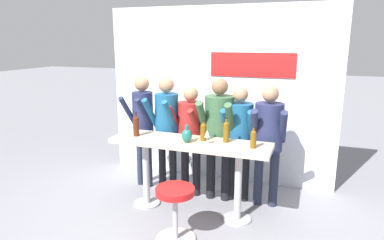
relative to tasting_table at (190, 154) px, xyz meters
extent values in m
plane|color=gray|center=(0.00, 0.00, -0.80)|extent=(40.00, 40.00, 0.00)
cube|color=silver|center=(0.00, 1.30, 0.56)|extent=(3.65, 0.10, 2.73)
cube|color=red|center=(0.53, 1.24, 1.05)|extent=(1.27, 0.02, 0.36)
cube|color=beige|center=(0.00, 0.00, 0.14)|extent=(2.05, 0.54, 0.06)
cylinder|color=#B2B2B7|center=(-0.64, 0.00, -0.32)|extent=(0.09, 0.09, 0.92)
cylinder|color=#B2B2B7|center=(-0.64, 0.00, -0.79)|extent=(0.36, 0.36, 0.02)
cylinder|color=#B2B2B7|center=(0.64, 0.00, -0.32)|extent=(0.09, 0.09, 0.92)
cylinder|color=#B2B2B7|center=(0.64, 0.00, -0.79)|extent=(0.36, 0.36, 0.02)
cylinder|color=#B2B2B7|center=(0.08, -0.68, -0.79)|extent=(0.46, 0.46, 0.02)
cylinder|color=#B2B2B7|center=(0.08, -0.68, -0.50)|extent=(0.06, 0.06, 0.57)
cylinder|color=red|center=(0.08, -0.68, -0.20)|extent=(0.44, 0.44, 0.07)
cylinder|color=#23283D|center=(-1.04, 0.57, -0.39)|extent=(0.10, 0.10, 0.82)
cylinder|color=#23283D|center=(-0.87, 0.55, -0.39)|extent=(0.10, 0.10, 0.82)
cylinder|color=#23284C|center=(-0.96, 0.56, 0.34)|extent=(0.35, 0.35, 0.65)
sphere|color=#9E7556|center=(-0.96, 0.56, 0.79)|extent=(0.22, 0.22, 0.22)
cylinder|color=#23284C|center=(-1.12, 0.43, 0.39)|extent=(0.13, 0.38, 0.49)
cylinder|color=#23284C|center=(-0.84, 0.38, 0.39)|extent=(0.13, 0.38, 0.49)
cylinder|color=black|center=(-0.63, 0.51, -0.39)|extent=(0.11, 0.11, 0.82)
cylinder|color=black|center=(-0.44, 0.48, -0.39)|extent=(0.11, 0.11, 0.82)
cylinder|color=#19517A|center=(-0.54, 0.50, 0.35)|extent=(0.38, 0.38, 0.65)
sphere|color=#9E7556|center=(-0.54, 0.50, 0.80)|extent=(0.22, 0.22, 0.22)
cylinder|color=#19517A|center=(-0.71, 0.36, 0.39)|extent=(0.13, 0.39, 0.50)
cylinder|color=#19517A|center=(-0.40, 0.32, 0.39)|extent=(0.13, 0.39, 0.50)
cylinder|color=black|center=(-0.28, 0.55, -0.42)|extent=(0.11, 0.11, 0.76)
cylinder|color=black|center=(-0.08, 0.51, -0.42)|extent=(0.11, 0.11, 0.76)
cylinder|color=maroon|center=(-0.18, 0.53, 0.26)|extent=(0.43, 0.43, 0.61)
sphere|color=#9E7556|center=(-0.18, 0.53, 0.69)|extent=(0.21, 0.21, 0.21)
cylinder|color=maroon|center=(-0.38, 0.42, 0.31)|extent=(0.16, 0.38, 0.47)
cylinder|color=maroon|center=(-0.04, 0.35, 0.31)|extent=(0.16, 0.38, 0.47)
cylinder|color=black|center=(0.13, 0.50, -0.39)|extent=(0.13, 0.13, 0.83)
cylinder|color=black|center=(0.35, 0.50, -0.39)|extent=(0.13, 0.13, 0.83)
cylinder|color=#335638|center=(0.24, 0.50, 0.35)|extent=(0.40, 0.40, 0.66)
sphere|color=brown|center=(0.24, 0.50, 0.81)|extent=(0.22, 0.22, 0.22)
cylinder|color=#335638|center=(0.06, 0.34, 0.40)|extent=(0.10, 0.40, 0.51)
cylinder|color=#335638|center=(0.44, 0.34, 0.40)|extent=(0.10, 0.40, 0.51)
cylinder|color=black|center=(0.41, 0.55, -0.42)|extent=(0.12, 0.12, 0.78)
cylinder|color=black|center=(0.61, 0.57, -0.42)|extent=(0.12, 0.12, 0.78)
cylinder|color=#19517A|center=(0.51, 0.56, 0.28)|extent=(0.40, 0.40, 0.62)
sphere|color=#9E7556|center=(0.51, 0.56, 0.71)|extent=(0.21, 0.21, 0.21)
cylinder|color=#19517A|center=(0.35, 0.40, 0.33)|extent=(0.12, 0.38, 0.48)
cylinder|color=#19517A|center=(0.70, 0.43, 0.33)|extent=(0.12, 0.38, 0.48)
cylinder|color=#23283D|center=(0.80, 0.53, -0.41)|extent=(0.12, 0.12, 0.79)
cylinder|color=#23283D|center=(1.01, 0.55, -0.41)|extent=(0.12, 0.12, 0.79)
cylinder|color=#23284C|center=(0.91, 0.54, 0.30)|extent=(0.41, 0.41, 0.63)
sphere|color=#9E7556|center=(0.91, 0.54, 0.74)|extent=(0.22, 0.22, 0.22)
cylinder|color=#23284C|center=(0.75, 0.37, 0.35)|extent=(0.13, 0.39, 0.49)
cylinder|color=#23284C|center=(1.10, 0.40, 0.35)|extent=(0.13, 0.39, 0.49)
cylinder|color=#4C1E0F|center=(-0.74, -0.03, 0.29)|extent=(0.08, 0.08, 0.23)
sphere|color=#4C1E0F|center=(-0.74, -0.03, 0.40)|extent=(0.08, 0.08, 0.08)
cylinder|color=#4C1E0F|center=(-0.74, -0.03, 0.44)|extent=(0.03, 0.03, 0.08)
cylinder|color=black|center=(-0.74, -0.03, 0.49)|extent=(0.03, 0.03, 0.02)
cylinder|color=brown|center=(0.80, -0.03, 0.26)|extent=(0.07, 0.07, 0.18)
sphere|color=brown|center=(0.80, -0.03, 0.35)|extent=(0.07, 0.07, 0.07)
cylinder|color=brown|center=(0.80, -0.03, 0.39)|extent=(0.03, 0.03, 0.06)
cylinder|color=black|center=(0.80, -0.03, 0.42)|extent=(0.03, 0.03, 0.01)
cylinder|color=brown|center=(0.45, 0.10, 0.29)|extent=(0.08, 0.08, 0.22)
sphere|color=brown|center=(0.45, 0.10, 0.40)|extent=(0.08, 0.08, 0.08)
cylinder|color=brown|center=(0.45, 0.10, 0.44)|extent=(0.03, 0.03, 0.08)
cylinder|color=black|center=(0.45, 0.10, 0.48)|extent=(0.03, 0.03, 0.02)
cylinder|color=brown|center=(0.16, 0.07, 0.27)|extent=(0.08, 0.08, 0.18)
sphere|color=brown|center=(0.16, 0.07, 0.36)|extent=(0.08, 0.08, 0.08)
cylinder|color=brown|center=(0.16, 0.07, 0.39)|extent=(0.03, 0.03, 0.06)
cylinder|color=black|center=(0.16, 0.07, 0.43)|extent=(0.03, 0.03, 0.01)
cylinder|color=silver|center=(0.25, -0.06, 0.18)|extent=(0.06, 0.06, 0.01)
cylinder|color=silver|center=(0.25, -0.06, 0.22)|extent=(0.01, 0.01, 0.08)
cone|color=silver|center=(0.25, -0.06, 0.31)|extent=(0.07, 0.07, 0.09)
ellipsoid|color=#1E665B|center=(-0.01, -0.08, 0.26)|extent=(0.13, 0.13, 0.17)
cylinder|color=#1E665B|center=(-0.01, -0.08, 0.37)|extent=(0.04, 0.04, 0.05)
camera|label=1|loc=(1.43, -3.89, 1.42)|focal=32.00mm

